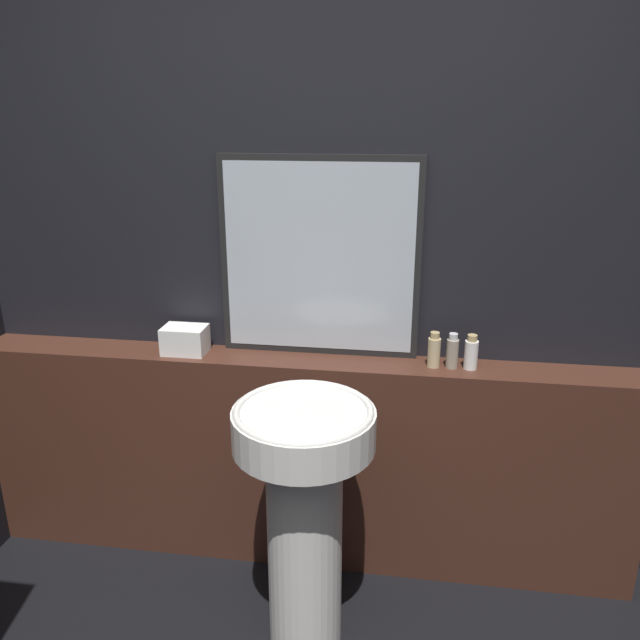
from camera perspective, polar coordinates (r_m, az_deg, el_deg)
The scene contains 8 objects.
wall_back at distance 2.50m, azimuth -1.26°, elevation 4.58°, with size 8.00×0.06×2.50m.
vanity_counter at distance 2.69m, azimuth -1.62°, elevation -12.70°, with size 2.70×0.20×0.92m.
pedestal_sink at distance 2.22m, azimuth -1.43°, elevation -16.34°, with size 0.48×0.48×0.94m.
mirror at distance 2.43m, azimuth -0.06°, elevation 5.67°, with size 0.78×0.03×0.78m.
towel_stack at distance 2.58m, azimuth -12.23°, elevation -1.78°, with size 0.17×0.12×0.11m.
shampoo_bottle at distance 2.42m, azimuth 10.38°, elevation -2.79°, with size 0.05×0.05×0.14m.
conditioner_bottle at distance 2.43m, azimuth 12.00°, elevation -2.87°, with size 0.05×0.05×0.14m.
lotion_bottle at distance 2.43m, azimuth 13.65°, elevation -2.96°, with size 0.05×0.05×0.14m.
Camera 1 is at (0.41, -0.73, 1.86)m, focal length 35.00 mm.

